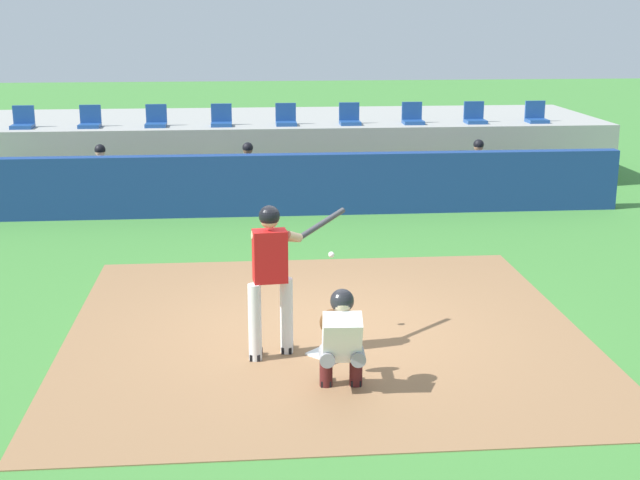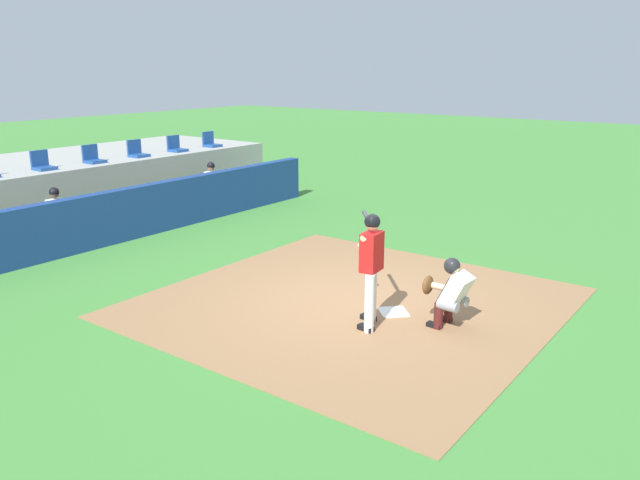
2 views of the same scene
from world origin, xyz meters
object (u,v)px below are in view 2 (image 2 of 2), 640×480
stadium_seat_4 (42,164)px  stadium_seat_8 (211,143)px  batter_at_plate (371,263)px  catcher_crouched (450,290)px  stadium_seat_7 (176,147)px  dugout_player_1 (60,215)px  home_plate (393,312)px  dugout_player_2 (215,184)px  stadium_seat_6 (137,152)px  stadium_seat_5 (93,158)px

stadium_seat_4 → stadium_seat_8: same height
batter_at_plate → catcher_crouched: size_ratio=0.87×
stadium_seat_7 → batter_at_plate: bearing=-116.3°
dugout_player_1 → catcher_crouched: bearing=-84.4°
home_plate → dugout_player_1: size_ratio=0.34×
dugout_player_2 → dugout_player_1: bearing=180.0°
stadium_seat_6 → dugout_player_2: bearing=-63.0°
dugout_player_1 → stadium_seat_8: (6.66, 2.03, 0.86)m
dugout_player_1 → stadium_seat_4: stadium_seat_4 is taller
dugout_player_1 → stadium_seat_8: stadium_seat_8 is taller
dugout_player_1 → stadium_seat_4: (0.88, 2.03, 0.86)m
dugout_player_1 → stadium_seat_5: (2.33, 2.03, 0.86)m
batter_at_plate → dugout_player_2: bearing=60.4°
stadium_seat_5 → stadium_seat_6: size_ratio=1.00×
stadium_seat_4 → batter_at_plate: bearing=-93.8°
stadium_seat_6 → stadium_seat_5: bearing=180.0°
dugout_player_1 → stadium_seat_6: (3.77, 2.03, 0.86)m
stadium_seat_6 → catcher_crouched: bearing=-104.5°
batter_at_plate → stadium_seat_6: bearing=70.7°
catcher_crouched → stadium_seat_6: (2.89, 11.15, 0.93)m
stadium_seat_8 → stadium_seat_4: bearing=180.0°
dugout_player_2 → stadium_seat_5: (-2.48, 2.03, 0.86)m
catcher_crouched → stadium_seat_5: stadium_seat_5 is taller
catcher_crouched → stadium_seat_8: 12.59m
home_plate → catcher_crouched: 1.13m
batter_at_plate → catcher_crouched: (0.68, -1.00, -0.43)m
home_plate → dugout_player_2: (3.93, 8.14, 0.65)m
stadium_seat_6 → dugout_player_1: bearing=-151.7°
dugout_player_1 → stadium_seat_4: size_ratio=2.71×
dugout_player_2 → stadium_seat_6: 2.44m
catcher_crouched → stadium_seat_6: bearing=75.5°
dugout_player_2 → stadium_seat_8: (1.85, 2.03, 0.86)m
stadium_seat_4 → stadium_seat_8: (5.78, 0.00, 0.00)m
catcher_crouched → dugout_player_1: bearing=95.6°
stadium_seat_7 → dugout_player_1: bearing=-158.7°
catcher_crouched → stadium_seat_5: 11.28m
dugout_player_2 → stadium_seat_7: 2.25m
stadium_seat_7 → stadium_seat_5: bearing=180.0°
dugout_player_1 → stadium_seat_4: 2.38m
catcher_crouched → stadium_seat_4: (-0.00, 11.15, 0.93)m
stadium_seat_4 → stadium_seat_6: same height
catcher_crouched → stadium_seat_5: size_ratio=4.30×
home_plate → stadium_seat_6: (2.89, 10.18, 1.51)m
dugout_player_1 → stadium_seat_5: 3.21m
stadium_seat_4 → stadium_seat_6: 2.89m
stadium_seat_4 → stadium_seat_7: size_ratio=1.00×
dugout_player_1 → stadium_seat_7: 5.66m
home_plate → stadium_seat_4: size_ratio=0.92×
dugout_player_1 → dugout_player_2: (4.81, 0.00, 0.00)m
stadium_seat_7 → stadium_seat_8: 1.44m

